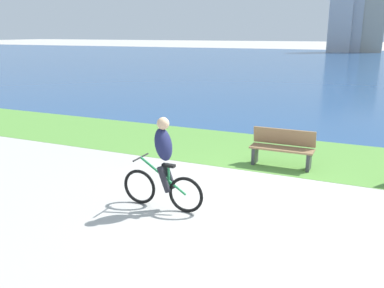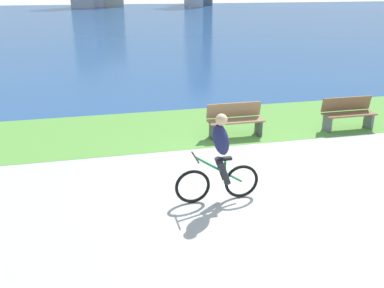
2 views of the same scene
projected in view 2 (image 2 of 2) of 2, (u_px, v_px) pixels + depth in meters
ground_plane at (265, 176)px, 9.13m from camera, size 300.00×300.00×0.00m
grass_strip_bayside at (218, 124)px, 12.40m from camera, size 120.00×3.48×0.01m
bay_water_surface at (121, 20)px, 45.68m from camera, size 300.00×69.75×0.00m
cyclist_lead at (220, 159)px, 7.84m from camera, size 1.63×0.52×1.71m
bench_near_path at (235, 120)px, 11.33m from camera, size 1.50×0.47×0.90m
bench_far_along_path at (348, 114)px, 11.90m from camera, size 1.50×0.47×0.90m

